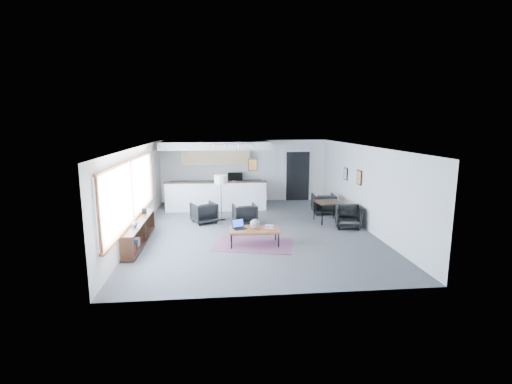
{
  "coord_description": "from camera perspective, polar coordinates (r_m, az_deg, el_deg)",
  "views": [
    {
      "loc": [
        -1.09,
        -11.14,
        3.28
      ],
      "look_at": [
        0.09,
        0.4,
        1.13
      ],
      "focal_mm": 26.0,
      "sensor_mm": 36.0,
      "label": 1
    }
  ],
  "objects": [
    {
      "name": "laptop",
      "position": [
        10.22,
        -2.66,
        -5.22
      ],
      "size": [
        0.42,
        0.38,
        0.25
      ],
      "rotation": [
        0.0,
        0.0,
        0.37
      ],
      "color": "black",
      "rests_on": "coffee_table"
    },
    {
      "name": "floor_lamp",
      "position": [
        12.71,
        -5.43,
        1.7
      ],
      "size": [
        0.57,
        0.57,
        1.55
      ],
      "rotation": [
        0.0,
        0.0,
        0.34
      ],
      "color": "black",
      "rests_on": "floor"
    },
    {
      "name": "console",
      "position": [
        10.75,
        -17.54,
        -5.97
      ],
      "size": [
        0.35,
        3.0,
        0.8
      ],
      "color": "#311C11",
      "rests_on": "floor"
    },
    {
      "name": "kilim_rug",
      "position": [
        10.3,
        -0.27,
        -8.05
      ],
      "size": [
        2.37,
        1.87,
        0.01
      ],
      "rotation": [
        0.0,
        0.0,
        -0.23
      ],
      "color": "#5B2F47",
      "rests_on": "floor"
    },
    {
      "name": "coaster",
      "position": [
        9.92,
        0.21,
        -6.1
      ],
      "size": [
        0.13,
        0.13,
        0.01
      ],
      "rotation": [
        0.0,
        0.0,
        0.19
      ],
      "color": "#E5590C",
      "rests_on": "coffee_table"
    },
    {
      "name": "book_stack",
      "position": [
        10.27,
        2.07,
        -5.33
      ],
      "size": [
        0.32,
        0.29,
        0.08
      ],
      "rotation": [
        0.0,
        0.0,
        -0.35
      ],
      "color": "silver",
      "rests_on": "coffee_table"
    },
    {
      "name": "kitchenette",
      "position": [
        14.97,
        -6.2,
        3.12
      ],
      "size": [
        4.2,
        1.96,
        2.6
      ],
      "color": "white",
      "rests_on": "floor"
    },
    {
      "name": "dining_chair_near",
      "position": [
        12.18,
        14.01,
        -3.8
      ],
      "size": [
        0.79,
        0.76,
        0.68
      ],
      "primitive_type": "imported",
      "rotation": [
        0.0,
        0.0,
        -0.25
      ],
      "color": "black",
      "rests_on": "floor"
    },
    {
      "name": "armchair_right",
      "position": [
        12.2,
        -1.75,
        -3.28
      ],
      "size": [
        0.82,
        0.78,
        0.76
      ],
      "primitive_type": "imported",
      "rotation": [
        0.0,
        0.0,
        3.27
      ],
      "color": "black",
      "rests_on": "floor"
    },
    {
      "name": "coffee_table",
      "position": [
        10.18,
        -0.27,
        -5.88
      ],
      "size": [
        1.38,
        0.76,
        0.45
      ],
      "rotation": [
        0.0,
        0.0,
        -0.02
      ],
      "color": "brown",
      "rests_on": "floor"
    },
    {
      "name": "ceramic_pot",
      "position": [
        10.16,
        -0.16,
        -4.92
      ],
      "size": [
        0.27,
        0.27,
        0.27
      ],
      "rotation": [
        0.0,
        0.0,
        -0.1
      ],
      "color": "gray",
      "rests_on": "coffee_table"
    },
    {
      "name": "track_light",
      "position": [
        13.38,
        -3.7,
        7.23
      ],
      "size": [
        1.6,
        0.07,
        0.15
      ],
      "color": "silver",
      "rests_on": "room"
    },
    {
      "name": "dining_chair_far",
      "position": [
        13.9,
        10.35,
        -1.88
      ],
      "size": [
        0.72,
        0.68,
        0.69
      ],
      "primitive_type": "imported",
      "rotation": [
        0.0,
        0.0,
        3.07
      ],
      "color": "black",
      "rests_on": "floor"
    },
    {
      "name": "armchair_left",
      "position": [
        12.52,
        -8.02,
        -3.01
      ],
      "size": [
        0.96,
        0.93,
        0.76
      ],
      "primitive_type": "imported",
      "rotation": [
        0.0,
        0.0,
        3.56
      ],
      "color": "black",
      "rests_on": "floor"
    },
    {
      "name": "window",
      "position": [
        10.67,
        -18.57,
        0.08
      ],
      "size": [
        0.1,
        5.95,
        1.66
      ],
      "color": "#8CBFFF",
      "rests_on": "room"
    },
    {
      "name": "room",
      "position": [
        11.37,
        -0.23,
        0.45
      ],
      "size": [
        7.02,
        9.02,
        2.62
      ],
      "color": "#474749",
      "rests_on": "ground"
    },
    {
      "name": "doorway",
      "position": [
        16.08,
        6.41,
        2.53
      ],
      "size": [
        1.1,
        0.12,
        2.15
      ],
      "color": "black",
      "rests_on": "room"
    },
    {
      "name": "dining_table",
      "position": [
        12.71,
        11.12,
        -1.72
      ],
      "size": [
        0.91,
        0.91,
        0.7
      ],
      "rotation": [
        0.0,
        0.0,
        0.1
      ],
      "color": "#311C11",
      "rests_on": "floor"
    },
    {
      "name": "wall_art_upper",
      "position": [
        13.74,
        13.62,
        2.74
      ],
      "size": [
        0.03,
        0.34,
        0.44
      ],
      "color": "black",
      "rests_on": "room"
    },
    {
      "name": "microwave",
      "position": [
        15.46,
        -3.23,
        2.47
      ],
      "size": [
        0.63,
        0.39,
        0.4
      ],
      "primitive_type": "imported",
      "rotation": [
        0.0,
        0.0,
        -0.12
      ],
      "color": "black",
      "rests_on": "kitchenette"
    },
    {
      "name": "wall_art_lower",
      "position": [
        12.53,
        15.58,
        2.16
      ],
      "size": [
        0.03,
        0.38,
        0.48
      ],
      "color": "black",
      "rests_on": "room"
    }
  ]
}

